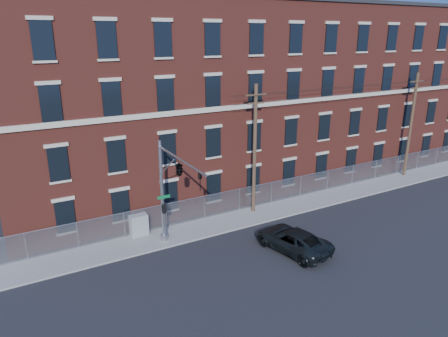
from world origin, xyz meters
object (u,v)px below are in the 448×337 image
traffic_signal_mast (175,177)px  utility_cabinet (139,225)px  pickup_truck (292,240)px  utility_pole_near (255,148)px

traffic_signal_mast → utility_cabinet: 6.04m
pickup_truck → traffic_signal_mast: bearing=-34.2°
utility_cabinet → pickup_truck: bearing=-41.1°
traffic_signal_mast → pickup_truck: bearing=-23.1°
traffic_signal_mast → utility_pole_near: 8.70m
utility_pole_near → utility_cabinet: bearing=177.5°
traffic_signal_mast → utility_cabinet: traffic_signal_mast is taller
utility_pole_near → traffic_signal_mast: bearing=-156.9°
pickup_truck → utility_cabinet: utility_cabinet is taller
traffic_signal_mast → utility_pole_near: size_ratio=0.70×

